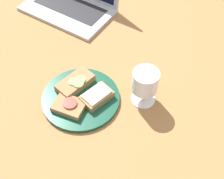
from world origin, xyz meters
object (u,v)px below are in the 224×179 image
(sandwich_with_tomato, at_px, (69,106))
(plate, at_px, (81,98))
(sandwich_with_cheese, at_px, (97,96))
(sandwich_with_cucumber, at_px, (75,83))
(wine_glass, at_px, (145,83))

(sandwich_with_tomato, bearing_deg, plate, 85.00)
(plate, height_order, sandwich_with_cheese, sandwich_with_cheese)
(plate, relative_size, sandwich_with_cheese, 2.25)
(sandwich_with_cucumber, relative_size, sandwich_with_cheese, 1.20)
(plate, relative_size, sandwich_with_tomato, 2.35)
(plate, relative_size, sandwich_with_cucumber, 1.88)
(plate, height_order, sandwich_with_cucumber, sandwich_with_cucumber)
(sandwich_with_tomato, bearing_deg, sandwich_with_cheese, 54.81)
(wine_glass, bearing_deg, sandwich_with_cucumber, -159.43)
(plate, xyz_separation_m, sandwich_with_cheese, (0.05, 0.02, 0.02))
(sandwich_with_cheese, bearing_deg, plate, -155.18)
(sandwich_with_cucumber, bearing_deg, wine_glass, 20.57)
(sandwich_with_tomato, distance_m, wine_glass, 0.24)
(plate, distance_m, sandwich_with_tomato, 0.05)
(plate, bearing_deg, wine_glass, 33.02)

